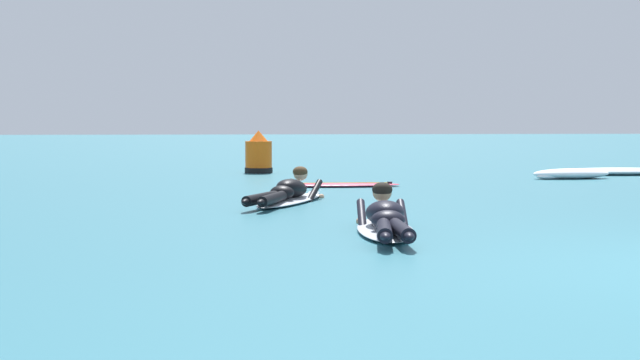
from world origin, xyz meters
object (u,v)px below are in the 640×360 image
(surfer_far, at_px, (288,193))
(channel_marker_buoy, at_px, (259,156))
(drifting_surfboard, at_px, (341,185))
(surfer_near, at_px, (386,220))

(surfer_far, height_order, channel_marker_buoy, channel_marker_buoy)
(drifting_surfboard, bearing_deg, surfer_near, -93.75)
(surfer_near, relative_size, channel_marker_buoy, 2.59)
(surfer_far, distance_m, channel_marker_buoy, 7.08)
(drifting_surfboard, xyz_separation_m, channel_marker_buoy, (-1.26, 4.19, 0.34))
(surfer_near, xyz_separation_m, channel_marker_buoy, (-0.85, 10.42, 0.23))
(surfer_near, distance_m, drifting_surfboard, 6.24)
(surfer_far, xyz_separation_m, drifting_surfboard, (1.15, 2.89, -0.10))
(surfer_far, bearing_deg, surfer_near, -77.42)
(channel_marker_buoy, bearing_deg, surfer_near, -85.33)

